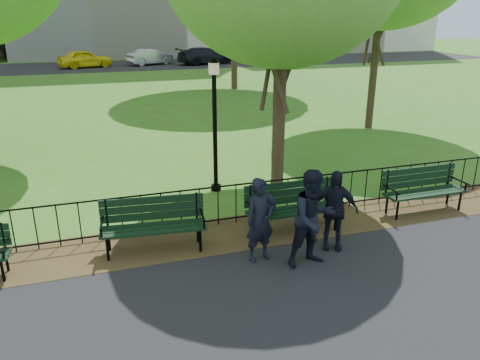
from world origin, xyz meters
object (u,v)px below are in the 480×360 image
object	(u,v)px
lamppost	(215,121)
person_left	(260,220)
park_bench_left_a	(153,219)
person_right	(333,210)
taxi	(85,59)
sedan_dark	(205,56)
sedan_silver	(150,57)
park_bench_right_a	(422,185)
park_bench_main	(282,203)
person_mid	(313,218)

from	to	relation	value
lamppost	person_left	distance (m)	3.85
park_bench_left_a	person_right	bearing A→B (deg)	-10.97
taxi	lamppost	bearing A→B (deg)	169.02
sedan_dark	sedan_silver	bearing A→B (deg)	64.66
sedan_dark	lamppost	bearing A→B (deg)	151.62
park_bench_right_a	lamppost	size ratio (longest dim) A/B	0.58
park_bench_main	taxi	xyz separation A→B (m)	(-3.51, 32.98, 0.04)
lamppost	taxi	world-z (taller)	lamppost
park_bench_right_a	sedan_silver	size ratio (longest dim) A/B	0.48
park_bench_left_a	sedan_dark	distance (m)	33.77
park_bench_left_a	person_mid	size ratio (longest dim) A/B	1.13
park_bench_left_a	lamppost	world-z (taller)	lamppost
sedan_dark	person_right	bearing A→B (deg)	155.22
park_bench_main	person_right	bearing A→B (deg)	-51.66
taxi	sedan_silver	bearing A→B (deg)	-100.77
park_bench_right_a	sedan_silver	world-z (taller)	sedan_silver
person_mid	sedan_dark	distance (m)	34.59
sedan_silver	sedan_dark	bearing A→B (deg)	-122.53
person_left	sedan_silver	distance (m)	34.49
person_right	taxi	size ratio (longest dim) A/B	0.38
lamppost	person_left	xyz separation A→B (m)	(-0.16, -3.71, -1.01)
person_left	person_right	xyz separation A→B (m)	(1.48, 0.01, -0.00)
person_right	sedan_silver	size ratio (longest dim) A/B	0.39
park_bench_left_a	sedan_dark	world-z (taller)	sedan_dark
lamppost	sedan_dark	xyz separation A→B (m)	(7.09, 29.84, -1.09)
park_bench_right_a	person_left	bearing A→B (deg)	-166.98
sedan_silver	park_bench_left_a	bearing A→B (deg)	150.23
park_bench_left_a	person_left	bearing A→B (deg)	-23.40
person_mid	sedan_silver	size ratio (longest dim) A/B	0.44
person_left	park_bench_main	bearing A→B (deg)	37.11
taxi	sedan_silver	size ratio (longest dim) A/B	1.04
taxi	sedan_dark	xyz separation A→B (m)	(9.96, -0.31, -0.00)
park_bench_main	sedan_dark	xyz separation A→B (m)	(6.45, 32.67, 0.04)
person_mid	park_bench_right_a	bearing A→B (deg)	15.48
sedan_silver	sedan_dark	world-z (taller)	sedan_dark
person_right	park_bench_right_a	bearing A→B (deg)	42.53
sedan_dark	taxi	bearing A→B (deg)	73.19
park_bench_right_a	sedan_silver	distance (m)	33.43
park_bench_right_a	person_left	distance (m)	4.42
taxi	sedan_dark	distance (m)	9.96
park_bench_left_a	park_bench_right_a	bearing A→B (deg)	6.12
taxi	sedan_dark	size ratio (longest dim) A/B	0.86
lamppost	person_right	bearing A→B (deg)	-70.47
sedan_dark	person_left	bearing A→B (deg)	152.78
person_mid	taxi	bearing A→B (deg)	88.80
park_bench_right_a	park_bench_left_a	bearing A→B (deg)	179.74
park_bench_left_a	sedan_silver	xyz separation A→B (m)	(4.43, 33.37, 0.04)
park_bench_left_a	sedan_dark	xyz separation A→B (m)	(9.04, 32.53, 0.09)
lamppost	park_bench_right_a	bearing A→B (deg)	-33.18
lamppost	sedan_silver	bearing A→B (deg)	85.39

